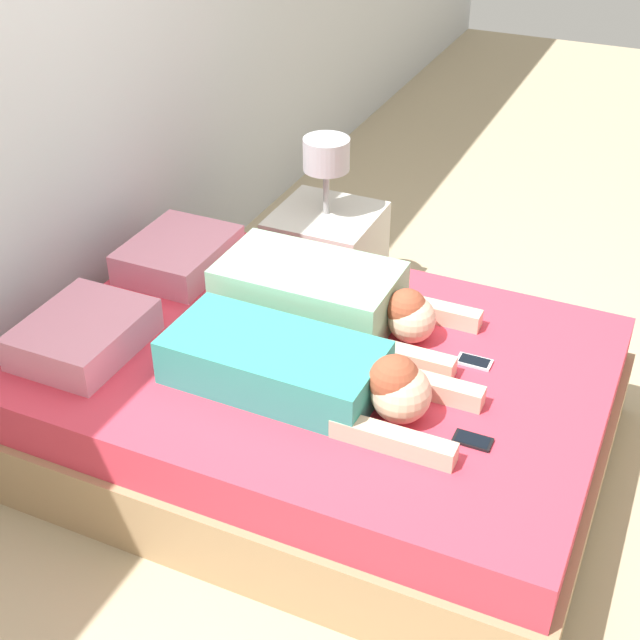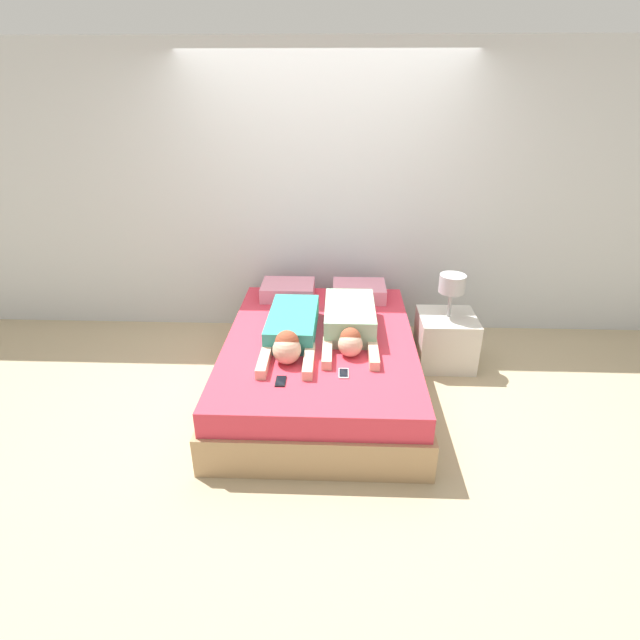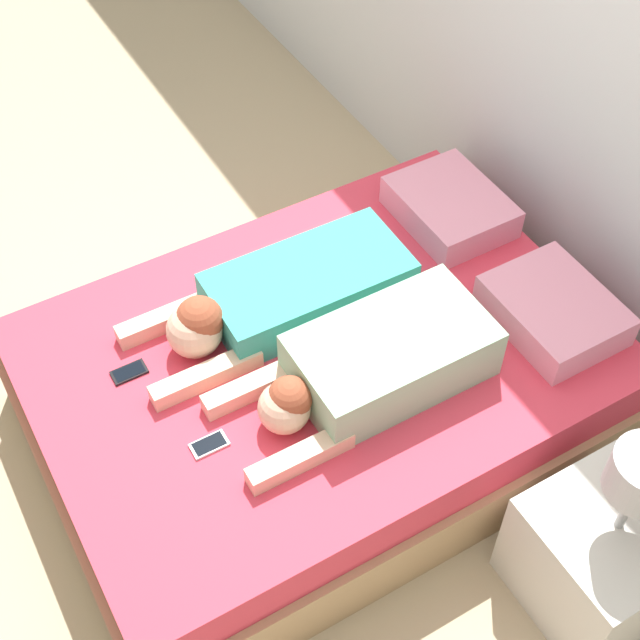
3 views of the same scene
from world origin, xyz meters
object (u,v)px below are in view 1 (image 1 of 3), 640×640
bed (320,405)px  cell_phone_right (474,362)px  cell_phone_left (473,440)px  pillow_head_right (179,254)px  pillow_head_left (83,334)px  person_right (327,296)px  nightstand (326,248)px  person_left (307,371)px

bed → cell_phone_right: bearing=-71.1°
cell_phone_left → pillow_head_right: bearing=68.8°
pillow_head_left → person_right: 0.91m
pillow_head_left → nightstand: bearing=-13.8°
pillow_head_right → person_left: size_ratio=0.44×
person_right → cell_phone_right: 0.61m
person_left → cell_phone_left: 0.60m
cell_phone_right → nightstand: (0.89, 0.98, -0.21)m
bed → nightstand: nightstand is taller
person_right → nightstand: bearing=24.3°
pillow_head_left → person_left: (0.11, -0.85, 0.02)m
person_right → cell_phone_right: bearing=-94.5°
nightstand → cell_phone_left: bearing=-140.0°
person_left → person_right: person_left is taller
cell_phone_right → nightstand: size_ratio=0.15×
bed → pillow_head_right: 0.91m
cell_phone_left → nightstand: 1.72m
bed → person_right: size_ratio=2.14×
pillow_head_left → nightstand: (1.40, -0.34, -0.27)m
cell_phone_left → person_right: bearing=57.1°
person_right → nightstand: size_ratio=1.19×
bed → cell_phone_left: 0.73m
bed → person_left: (-0.22, -0.05, 0.32)m
nightstand → person_left: bearing=-158.6°
person_right → nightstand: (0.85, 0.38, -0.31)m
pillow_head_right → nightstand: (0.75, -0.34, -0.27)m
cell_phone_right → bed: bearing=108.9°
person_left → nightstand: (1.29, 0.51, -0.29)m
bed → nightstand: (1.08, 0.46, 0.03)m
pillow_head_right → cell_phone_right: 1.34m
cell_phone_right → pillow_head_right: bearing=83.8°
bed → nightstand: size_ratio=2.54×
pillow_head_left → cell_phone_right: bearing=-69.2°
pillow_head_right → person_left: (-0.54, -0.85, 0.02)m
bed → cell_phone_right: size_ratio=16.79×
person_right → cell_phone_right: size_ratio=7.85×
pillow_head_right → cell_phone_right: (-0.14, -1.33, -0.06)m
pillow_head_left → pillow_head_right: bearing=0.0°
person_left → cell_phone_left: person_left is taller
pillow_head_right → cell_phone_right: size_ratio=3.79×
pillow_head_left → cell_phone_right: (0.51, -1.33, -0.06)m
bed → person_left: 0.39m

